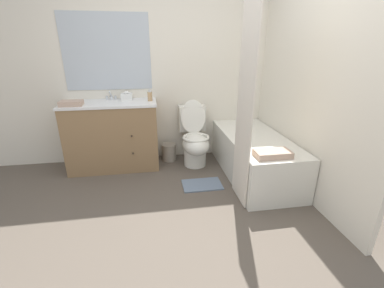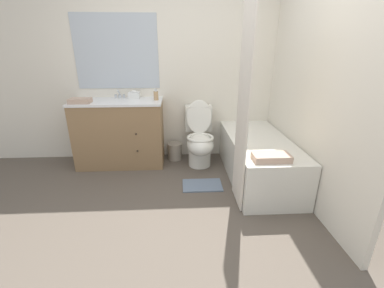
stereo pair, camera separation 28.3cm
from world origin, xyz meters
TOP-DOWN VIEW (x-y plane):
  - ground_plane at (0.00, 0.00)m, footprint 14.00×14.00m
  - wall_back at (-0.01, 1.77)m, footprint 8.00×0.06m
  - wall_right at (1.37, 0.87)m, footprint 0.05×2.74m
  - vanity_cabinet at (-0.77, 1.49)m, footprint 1.16×0.55m
  - sink_faucet at (-0.77, 1.67)m, footprint 0.14×0.12m
  - toilet at (0.31, 1.40)m, footprint 0.37×0.66m
  - bathtub at (0.99, 0.97)m, footprint 0.69×1.55m
  - shower_curtain at (0.63, 0.46)m, footprint 0.01×0.41m
  - wastebasket at (-0.04, 1.58)m, footprint 0.20×0.20m
  - tissue_box at (-0.56, 1.63)m, footprint 0.14×0.15m
  - soap_dispenser at (-0.26, 1.49)m, footprint 0.06×0.06m
  - hand_towel_folded at (-1.18, 1.35)m, footprint 0.25×0.17m
  - bath_towel_folded at (0.91, 0.35)m, footprint 0.36×0.19m
  - bath_mat at (0.29, 0.78)m, footprint 0.46×0.29m

SIDE VIEW (x-z plane):
  - ground_plane at x=0.00m, z-range 0.00..0.00m
  - bath_mat at x=0.29m, z-range 0.00..0.02m
  - wastebasket at x=-0.04m, z-range 0.00..0.24m
  - bathtub at x=0.99m, z-range 0.00..0.51m
  - toilet at x=0.31m, z-range -0.07..0.79m
  - vanity_cabinet at x=-0.77m, z-range 0.01..0.89m
  - bath_towel_folded at x=0.91m, z-range 0.51..0.58m
  - hand_towel_folded at x=-1.18m, z-range 0.89..0.95m
  - sink_faucet at x=-0.77m, z-range 0.86..0.98m
  - tissue_box at x=-0.56m, z-range 0.88..0.98m
  - soap_dispenser at x=-0.26m, z-range 0.88..1.02m
  - shower_curtain at x=0.63m, z-range 0.00..1.96m
  - wall_right at x=1.37m, z-range 0.00..2.50m
  - wall_back at x=-0.01m, z-range 0.00..2.50m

